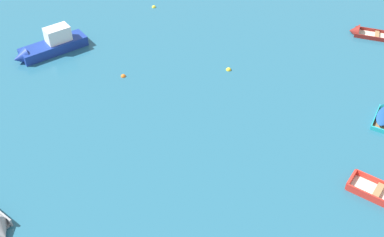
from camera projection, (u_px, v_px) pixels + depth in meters
motor_launch_deep_blue_midfield_right at (49, 46)px, 37.80m from camera, size 5.70×4.79×2.26m
rowboat_maroon_near_right at (362, 33)px, 40.30m from camera, size 4.11×2.53×1.30m
mooring_buoy_between_boats_left at (123, 76)px, 35.69m from camera, size 0.38×0.38×0.38m
mooring_buoy_central at (154, 7)px, 44.20m from camera, size 0.38×0.38×0.38m
mooring_buoy_near_foreground at (229, 70)px, 36.35m from camera, size 0.40×0.40×0.40m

